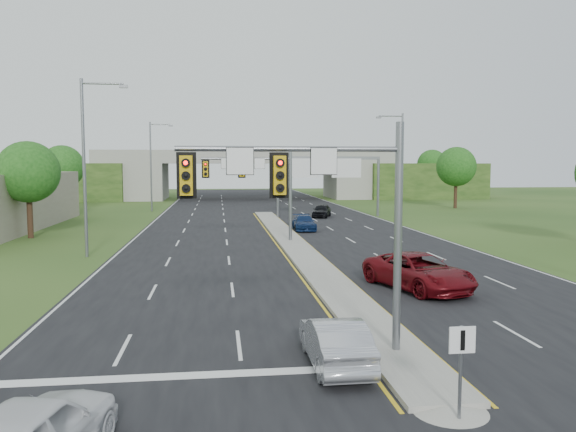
% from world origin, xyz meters
% --- Properties ---
extents(ground, '(240.00, 240.00, 0.00)m').
position_xyz_m(ground, '(0.00, 0.00, 0.00)').
color(ground, '#244217').
rests_on(ground, ground).
extents(road, '(24.00, 160.00, 0.02)m').
position_xyz_m(road, '(0.00, 35.00, 0.01)').
color(road, black).
rests_on(road, ground).
extents(median, '(2.00, 54.00, 0.16)m').
position_xyz_m(median, '(0.00, 23.00, 0.10)').
color(median, gray).
rests_on(median, road).
extents(median_nose, '(2.00, 2.00, 0.16)m').
position_xyz_m(median_nose, '(0.00, -4.00, 0.10)').
color(median_nose, gray).
rests_on(median_nose, road).
extents(lane_markings, '(23.72, 160.00, 0.01)m').
position_xyz_m(lane_markings, '(-0.60, 28.91, 0.02)').
color(lane_markings, gold).
rests_on(lane_markings, road).
extents(signal_mast_near, '(6.62, 0.60, 7.00)m').
position_xyz_m(signal_mast_near, '(-2.26, -0.07, 4.73)').
color(signal_mast_near, slate).
rests_on(signal_mast_near, ground).
extents(signal_mast_far, '(6.62, 0.60, 7.00)m').
position_xyz_m(signal_mast_far, '(-2.26, 24.93, 4.73)').
color(signal_mast_far, slate).
rests_on(signal_mast_far, ground).
extents(keep_right_sign, '(0.60, 0.13, 2.20)m').
position_xyz_m(keep_right_sign, '(0.00, -4.53, 1.52)').
color(keep_right_sign, slate).
rests_on(keep_right_sign, ground).
extents(sign_gantry, '(11.58, 0.44, 6.67)m').
position_xyz_m(sign_gantry, '(6.68, 44.92, 5.24)').
color(sign_gantry, slate).
rests_on(sign_gantry, ground).
extents(overpass, '(80.00, 14.00, 8.10)m').
position_xyz_m(overpass, '(0.00, 80.00, 3.55)').
color(overpass, gray).
rests_on(overpass, ground).
extents(lightpole_l_mid, '(2.85, 0.25, 11.00)m').
position_xyz_m(lightpole_l_mid, '(-13.30, 20.00, 6.10)').
color(lightpole_l_mid, slate).
rests_on(lightpole_l_mid, ground).
extents(lightpole_l_far, '(2.85, 0.25, 11.00)m').
position_xyz_m(lightpole_l_far, '(-13.30, 55.00, 6.10)').
color(lightpole_l_far, slate).
rests_on(lightpole_l_far, ground).
extents(lightpole_r_far, '(2.85, 0.25, 11.00)m').
position_xyz_m(lightpole_r_far, '(13.30, 40.00, 6.10)').
color(lightpole_r_far, slate).
rests_on(lightpole_r_far, ground).
extents(tree_l_near, '(4.80, 4.80, 7.60)m').
position_xyz_m(tree_l_near, '(-20.00, 30.00, 5.18)').
color(tree_l_near, '#382316').
rests_on(tree_l_near, ground).
extents(tree_l_mid, '(5.20, 5.20, 8.12)m').
position_xyz_m(tree_l_mid, '(-24.00, 55.00, 5.51)').
color(tree_l_mid, '#382316').
rests_on(tree_l_mid, ground).
extents(tree_r_mid, '(5.20, 5.20, 8.12)m').
position_xyz_m(tree_r_mid, '(26.00, 55.00, 5.51)').
color(tree_r_mid, '#382316').
rests_on(tree_r_mid, ground).
extents(tree_back_a, '(6.00, 6.00, 8.85)m').
position_xyz_m(tree_back_a, '(-38.00, 94.00, 5.84)').
color(tree_back_a, '#382316').
rests_on(tree_back_a, ground).
extents(tree_back_b, '(5.60, 5.60, 8.32)m').
position_xyz_m(tree_back_b, '(-24.00, 94.00, 5.51)').
color(tree_back_b, '#382316').
rests_on(tree_back_b, ground).
extents(tree_back_c, '(5.60, 5.60, 8.32)m').
position_xyz_m(tree_back_c, '(24.00, 94.00, 5.51)').
color(tree_back_c, '#382316').
rests_on(tree_back_c, ground).
extents(tree_back_d, '(6.00, 6.00, 8.85)m').
position_xyz_m(tree_back_d, '(38.00, 94.00, 5.84)').
color(tree_back_d, '#382316').
rests_on(tree_back_d, ground).
extents(car_silver, '(1.50, 4.23, 1.39)m').
position_xyz_m(car_silver, '(-2.03, -0.68, 0.71)').
color(car_silver, '#AEAFB6').
rests_on(car_silver, road).
extents(car_far_a, '(4.46, 6.47, 1.64)m').
position_xyz_m(car_far_a, '(3.83, 8.53, 0.84)').
color(car_far_a, '#5C090E').
rests_on(car_far_a, road).
extents(car_far_b, '(1.97, 4.55, 1.30)m').
position_xyz_m(car_far_b, '(2.18, 32.50, 0.67)').
color(car_far_b, '#0B1E47').
rests_on(car_far_b, road).
extents(car_far_c, '(2.98, 4.52, 1.43)m').
position_xyz_m(car_far_c, '(5.99, 44.47, 0.74)').
color(car_far_c, black).
rests_on(car_far_c, road).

